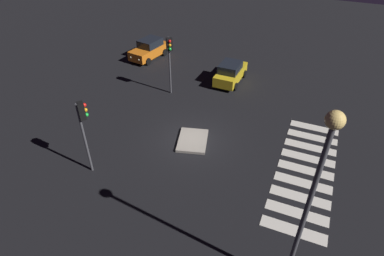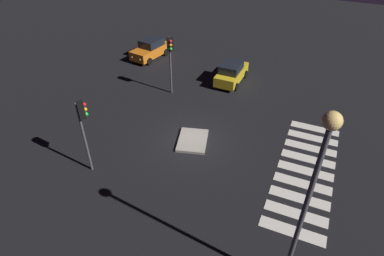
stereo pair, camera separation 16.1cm
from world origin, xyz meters
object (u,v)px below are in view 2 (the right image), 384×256
(car_yellow, at_px, (231,73))
(traffic_light_west, at_px, (83,121))
(street_lamp, at_px, (311,188))
(car_orange, at_px, (151,49))
(traffic_island, at_px, (193,141))
(traffic_light_north, at_px, (170,52))

(car_yellow, distance_m, traffic_light_west, 14.46)
(traffic_light_west, distance_m, street_lamp, 12.11)
(car_orange, relative_size, traffic_light_west, 0.96)
(car_yellow, bearing_deg, traffic_island, -176.79)
(traffic_island, bearing_deg, car_yellow, 1.73)
(traffic_island, distance_m, car_yellow, 8.96)
(traffic_light_north, distance_m, street_lamp, 16.95)
(car_orange, bearing_deg, car_yellow, 89.19)
(car_yellow, height_order, car_orange, car_orange)
(traffic_light_north, bearing_deg, street_lamp, 3.93)
(traffic_light_north, height_order, traffic_light_west, traffic_light_north)
(traffic_light_north, distance_m, traffic_light_west, 9.82)
(traffic_light_west, height_order, street_lamp, street_lamp)
(traffic_island, distance_m, traffic_light_north, 7.39)
(traffic_island, relative_size, car_orange, 0.65)
(traffic_island, distance_m, street_lamp, 11.78)
(traffic_light_north, xyz_separation_m, traffic_light_west, (-9.81, 0.29, -0.06))
(traffic_island, distance_m, car_orange, 13.99)
(car_orange, distance_m, traffic_light_west, 16.24)
(traffic_island, height_order, street_lamp, street_lamp)
(traffic_light_north, bearing_deg, traffic_light_west, -40.08)
(traffic_island, height_order, traffic_light_west, traffic_light_west)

